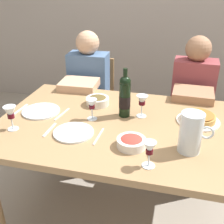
# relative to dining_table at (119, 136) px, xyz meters

# --- Properties ---
(ground_plane) EXTENTS (8.00, 8.00, 0.00)m
(ground_plane) POSITION_rel_dining_table_xyz_m (0.00, 0.00, -0.67)
(ground_plane) COLOR gray
(dining_table) EXTENTS (1.50, 1.00, 0.76)m
(dining_table) POSITION_rel_dining_table_xyz_m (0.00, 0.00, 0.00)
(dining_table) COLOR #9E7A51
(dining_table) RESTS_ON ground
(wine_bottle) EXTENTS (0.07, 0.07, 0.32)m
(wine_bottle) POSITION_rel_dining_table_xyz_m (0.01, 0.11, 0.23)
(wine_bottle) COLOR black
(wine_bottle) RESTS_ON dining_table
(water_pitcher) EXTENTS (0.17, 0.12, 0.22)m
(water_pitcher) POSITION_rel_dining_table_xyz_m (0.42, -0.20, 0.19)
(water_pitcher) COLOR silver
(water_pitcher) RESTS_ON dining_table
(baked_tart) EXTENTS (0.26, 0.26, 0.06)m
(baked_tart) POSITION_rel_dining_table_xyz_m (0.47, 0.14, 0.12)
(baked_tart) COLOR white
(baked_tart) RESTS_ON dining_table
(salad_bowl) EXTENTS (0.16, 0.16, 0.06)m
(salad_bowl) POSITION_rel_dining_table_xyz_m (0.12, -0.23, 0.12)
(salad_bowl) COLOR white
(salad_bowl) RESTS_ON dining_table
(olive_bowl) EXTENTS (0.16, 0.16, 0.06)m
(olive_bowl) POSITION_rel_dining_table_xyz_m (-0.20, 0.23, 0.12)
(olive_bowl) COLOR silver
(olive_bowl) RESTS_ON dining_table
(wine_glass_left_diner) EXTENTS (0.06, 0.06, 0.14)m
(wine_glass_left_diner) POSITION_rel_dining_table_xyz_m (0.23, -0.38, 0.19)
(wine_glass_left_diner) COLOR silver
(wine_glass_left_diner) RESTS_ON dining_table
(wine_glass_right_diner) EXTENTS (0.07, 0.07, 0.14)m
(wine_glass_right_diner) POSITION_rel_dining_table_xyz_m (-0.18, 0.01, 0.19)
(wine_glass_right_diner) COLOR silver
(wine_glass_right_diner) RESTS_ON dining_table
(wine_glass_centre) EXTENTS (0.07, 0.07, 0.14)m
(wine_glass_centre) POSITION_rel_dining_table_xyz_m (0.12, 0.13, 0.20)
(wine_glass_centre) COLOR silver
(wine_glass_centre) RESTS_ON dining_table
(wine_glass_spare) EXTENTS (0.07, 0.07, 0.15)m
(wine_glass_spare) POSITION_rel_dining_table_xyz_m (-0.59, -0.22, 0.20)
(wine_glass_spare) COLOR silver
(wine_glass_spare) RESTS_ON dining_table
(dinner_plate_left_setting) EXTENTS (0.23, 0.23, 0.01)m
(dinner_plate_left_setting) POSITION_rel_dining_table_xyz_m (-0.23, -0.18, 0.10)
(dinner_plate_left_setting) COLOR silver
(dinner_plate_left_setting) RESTS_ON dining_table
(dinner_plate_right_setting) EXTENTS (0.25, 0.25, 0.01)m
(dinner_plate_right_setting) POSITION_rel_dining_table_xyz_m (-0.54, 0.02, 0.10)
(dinner_plate_right_setting) COLOR silver
(dinner_plate_right_setting) RESTS_ON dining_table
(fork_left_setting) EXTENTS (0.02, 0.16, 0.00)m
(fork_left_setting) POSITION_rel_dining_table_xyz_m (-0.38, -0.18, 0.09)
(fork_left_setting) COLOR silver
(fork_left_setting) RESTS_ON dining_table
(knife_left_setting) EXTENTS (0.01, 0.18, 0.00)m
(knife_left_setting) POSITION_rel_dining_table_xyz_m (-0.08, -0.18, 0.09)
(knife_left_setting) COLOR silver
(knife_left_setting) RESTS_ON dining_table
(knife_right_setting) EXTENTS (0.03, 0.18, 0.00)m
(knife_right_setting) POSITION_rel_dining_table_xyz_m (-0.39, 0.02, 0.09)
(knife_right_setting) COLOR silver
(knife_right_setting) RESTS_ON dining_table
(spoon_right_setting) EXTENTS (0.02, 0.16, 0.00)m
(spoon_right_setting) POSITION_rel_dining_table_xyz_m (-0.69, 0.02, 0.09)
(spoon_right_setting) COLOR silver
(spoon_right_setting) RESTS_ON dining_table
(chair_left) EXTENTS (0.42, 0.42, 0.87)m
(chair_left) POSITION_rel_dining_table_xyz_m (-0.45, 0.89, -0.17)
(chair_left) COLOR olive
(chair_left) RESTS_ON ground
(diner_left) EXTENTS (0.35, 0.51, 1.16)m
(diner_left) POSITION_rel_dining_table_xyz_m (-0.44, 0.65, -0.05)
(diner_left) COLOR #4C6B93
(diner_left) RESTS_ON ground
(chair_right) EXTENTS (0.41, 0.41, 0.87)m
(chair_right) POSITION_rel_dining_table_xyz_m (0.45, 0.90, -0.17)
(chair_right) COLOR olive
(chair_right) RESTS_ON ground
(diner_right) EXTENTS (0.35, 0.51, 1.16)m
(diner_right) POSITION_rel_dining_table_xyz_m (0.45, 0.67, -0.05)
(diner_right) COLOR #8E3D42
(diner_right) RESTS_ON ground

